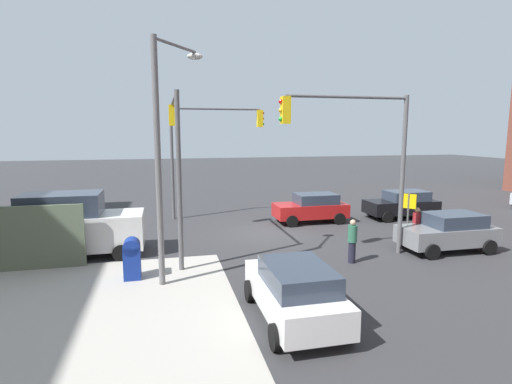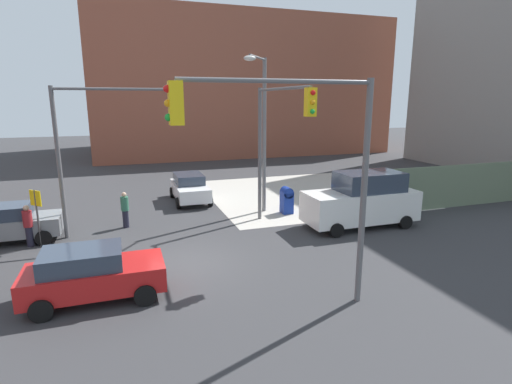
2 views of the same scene
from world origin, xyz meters
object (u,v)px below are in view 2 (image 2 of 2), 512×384
at_px(traffic_signal_se_corner, 297,151).
at_px(hatchback_gray, 8,223).
at_px(traffic_signal_ne_corner, 277,130).
at_px(van_white_delivery, 362,200).
at_px(street_lamp_corner, 262,124).
at_px(hatchback_red, 92,273).
at_px(traffic_signal_nw_corner, 108,131).
at_px(mailbox_blue, 287,199).
at_px(hatchback_white, 190,187).
at_px(pedestrian_crossing, 28,225).
at_px(pedestrian_waiting, 125,209).
at_px(smokestack, 357,86).

height_order(traffic_signal_se_corner, hatchback_gray, traffic_signal_se_corner).
height_order(traffic_signal_ne_corner, van_white_delivery, traffic_signal_ne_corner).
height_order(street_lamp_corner, hatchback_red, street_lamp_corner).
distance_m(traffic_signal_nw_corner, mailbox_blue, 9.48).
bearing_deg(hatchback_white, hatchback_gray, -151.57).
bearing_deg(pedestrian_crossing, hatchback_red, -114.21).
bearing_deg(traffic_signal_se_corner, traffic_signal_nw_corner, 118.18).
bearing_deg(van_white_delivery, mailbox_blue, 128.28).
height_order(van_white_delivery, pedestrian_crossing, van_white_delivery).
bearing_deg(pedestrian_crossing, traffic_signal_ne_corner, -58.41).
bearing_deg(hatchback_gray, pedestrian_waiting, 6.23).
height_order(van_white_delivery, pedestrian_waiting, van_white_delivery).
bearing_deg(traffic_signal_ne_corner, traffic_signal_se_corner, -107.36).
relative_size(traffic_signal_ne_corner, pedestrian_crossing, 3.69).
distance_m(hatchback_red, hatchback_white, 12.13).
relative_size(hatchback_gray, pedestrian_waiting, 2.32).
relative_size(traffic_signal_se_corner, street_lamp_corner, 0.81).
distance_m(traffic_signal_se_corner, street_lamp_corner, 10.33).
height_order(traffic_signal_se_corner, hatchback_red, traffic_signal_se_corner).
relative_size(pedestrian_crossing, pedestrian_waiting, 1.03).
distance_m(traffic_signal_ne_corner, pedestrian_crossing, 11.06).
bearing_deg(smokestack, hatchback_gray, -142.34).
xyz_separation_m(street_lamp_corner, van_white_delivery, (3.74, -3.70, -3.42)).
bearing_deg(smokestack, traffic_signal_ne_corner, -127.88).
relative_size(traffic_signal_nw_corner, pedestrian_crossing, 3.69).
bearing_deg(pedestrian_waiting, smokestack, 132.54).
bearing_deg(mailbox_blue, traffic_signal_se_corner, -111.91).
xyz_separation_m(hatchback_white, hatchback_gray, (-8.48, -4.59, -0.00)).
bearing_deg(traffic_signal_se_corner, hatchback_white, 92.66).
height_order(traffic_signal_nw_corner, pedestrian_waiting, traffic_signal_nw_corner).
bearing_deg(smokestack, mailbox_blue, -128.47).
relative_size(smokestack, traffic_signal_se_corner, 2.34).
bearing_deg(street_lamp_corner, pedestrian_crossing, -171.03).
height_order(street_lamp_corner, hatchback_white, street_lamp_corner).
relative_size(traffic_signal_nw_corner, pedestrian_waiting, 3.78).
height_order(hatchback_red, hatchback_white, same).
height_order(traffic_signal_nw_corner, street_lamp_corner, street_lamp_corner).
bearing_deg(smokestack, traffic_signal_se_corner, -124.47).
height_order(traffic_signal_ne_corner, mailbox_blue, traffic_signal_ne_corner).
distance_m(street_lamp_corner, hatchback_gray, 12.36).
distance_m(smokestack, traffic_signal_ne_corner, 35.24).
distance_m(hatchback_white, pedestrian_crossing, 9.32).
bearing_deg(pedestrian_waiting, traffic_signal_nw_corner, -31.22).
bearing_deg(street_lamp_corner, smokestack, 49.29).
xyz_separation_m(traffic_signal_se_corner, street_lamp_corner, (2.60, 10.00, 0.07)).
relative_size(hatchback_red, hatchback_white, 0.97).
bearing_deg(van_white_delivery, hatchback_red, -162.73).
distance_m(traffic_signal_ne_corner, hatchback_red, 9.43).
height_order(smokestack, pedestrian_crossing, smokestack).
bearing_deg(hatchback_white, traffic_signal_nw_corner, -131.24).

